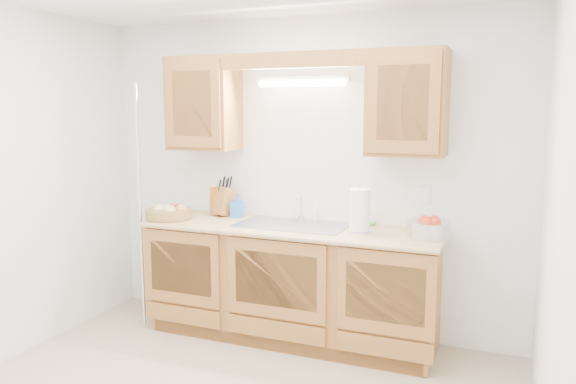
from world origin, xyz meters
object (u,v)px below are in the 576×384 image
at_px(paper_towel, 360,211).
at_px(knife_block, 225,201).
at_px(apple_bowl, 429,228).
at_px(fruit_basket, 169,212).

bearing_deg(paper_towel, knife_block, 170.92).
bearing_deg(apple_bowl, fruit_basket, -177.15).
height_order(fruit_basket, apple_bowl, apple_bowl).
height_order(knife_block, paper_towel, paper_towel).
height_order(paper_towel, apple_bowl, paper_towel).
bearing_deg(knife_block, apple_bowl, 12.98).
relative_size(fruit_basket, paper_towel, 1.13).
bearing_deg(apple_bowl, paper_towel, -179.09).
relative_size(fruit_basket, knife_block, 1.24).
relative_size(fruit_basket, apple_bowl, 1.29).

